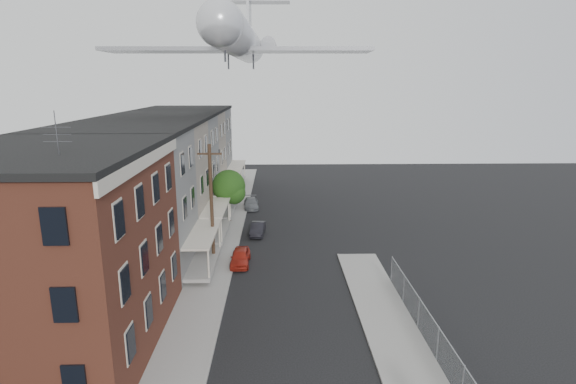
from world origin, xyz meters
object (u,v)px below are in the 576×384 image
car_mid (258,229)px  car_far (251,203)px  utility_pole (211,202)px  airplane (240,40)px  street_tree (230,188)px  car_near (240,257)px

car_mid → car_far: 8.92m
utility_pole → airplane: airplane is taller
street_tree → car_near: bearing=-80.6°
utility_pole → car_mid: size_ratio=2.73×
street_tree → car_near: size_ratio=1.51×
street_tree → car_far: (1.67, 5.12, -2.91)m
car_far → airplane: airplane is taller
car_near → airplane: bearing=93.1°
car_near → car_mid: 6.86m
car_mid → airplane: airplane is taller
utility_pole → street_tree: bearing=88.1°
street_tree → utility_pole: bearing=-91.9°
airplane → car_near: bearing=-87.5°
street_tree → car_near: 11.04m
car_near → airplane: airplane is taller
utility_pole → airplane: 16.07m
utility_pole → street_tree: size_ratio=1.73×
utility_pole → car_mid: (3.10, 6.19, -4.13)m
utility_pole → car_mid: utility_pole is taller
car_mid → utility_pole: bearing=-112.0°
car_near → street_tree: bearing=100.0°
car_mid → airplane: bearing=115.1°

